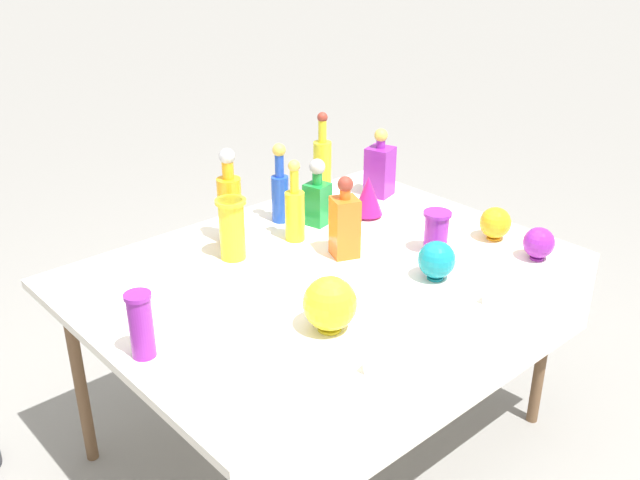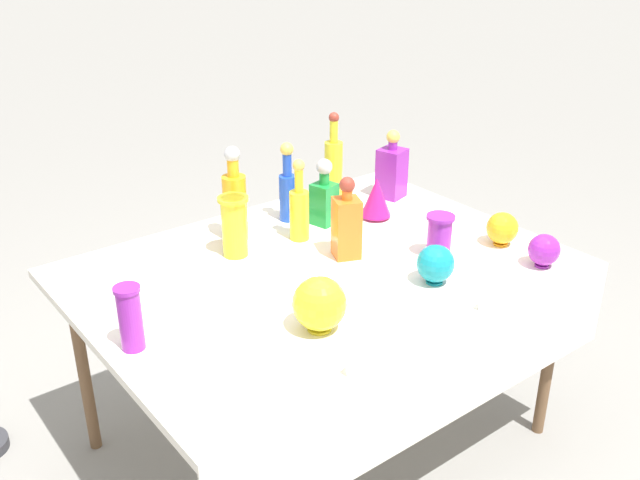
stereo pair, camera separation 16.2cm
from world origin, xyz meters
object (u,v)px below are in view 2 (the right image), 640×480
(round_bowl_3, at_px, (544,250))
(square_decanter_2, at_px, (392,170))
(square_decanter_0, at_px, (347,224))
(slender_vase_2, at_px, (234,225))
(tall_bottle_3, at_px, (334,166))
(round_bowl_2, at_px, (319,304))
(slender_vase_0, at_px, (130,316))
(fluted_vase_0, at_px, (376,197))
(tall_bottle_2, at_px, (288,189))
(square_decanter_1, at_px, (324,197))
(round_bowl_0, at_px, (436,264))
(tall_bottle_1, at_px, (235,202))
(slender_vase_1, at_px, (439,234))
(round_bowl_1, at_px, (502,228))
(tall_bottle_0, at_px, (299,209))

(round_bowl_3, bearing_deg, square_decanter_2, 87.87)
(square_decanter_0, height_order, slender_vase_2, square_decanter_0)
(tall_bottle_3, bearing_deg, round_bowl_2, -130.96)
(slender_vase_0, relative_size, fluted_vase_0, 1.17)
(tall_bottle_2, bearing_deg, round_bowl_3, -61.96)
(square_decanter_1, xyz_separation_m, round_bowl_0, (-0.01, -0.61, -0.04))
(tall_bottle_2, xyz_separation_m, fluted_vase_0, (0.29, -0.20, -0.04))
(tall_bottle_1, distance_m, square_decanter_1, 0.36)
(square_decanter_0, bearing_deg, round_bowl_2, -138.75)
(tall_bottle_3, bearing_deg, tall_bottle_1, -169.87)
(slender_vase_1, bearing_deg, slender_vase_0, 173.77)
(round_bowl_3, bearing_deg, fluted_vase_0, 104.53)
(square_decanter_2, relative_size, slender_vase_2, 1.33)
(tall_bottle_3, height_order, square_decanter_2, tall_bottle_3)
(tall_bottle_2, distance_m, round_bowl_1, 0.83)
(tall_bottle_3, bearing_deg, square_decanter_0, -123.99)
(tall_bottle_2, relative_size, slender_vase_1, 2.02)
(round_bowl_1, bearing_deg, square_decanter_1, 125.77)
(square_decanter_0, bearing_deg, square_decanter_1, 67.22)
(tall_bottle_3, distance_m, slender_vase_1, 0.67)
(round_bowl_3, bearing_deg, slender_vase_2, 137.55)
(tall_bottle_1, xyz_separation_m, square_decanter_2, (0.75, -0.04, -0.03))
(fluted_vase_0, bearing_deg, round_bowl_0, -111.69)
(slender_vase_2, bearing_deg, square_decanter_0, -38.99)
(fluted_vase_0, bearing_deg, round_bowl_2, -142.89)
(tall_bottle_0, xyz_separation_m, slender_vase_0, (-0.80, -0.30, -0.01))
(tall_bottle_0, distance_m, tall_bottle_3, 0.43)
(tall_bottle_3, relative_size, square_decanter_1, 1.41)
(tall_bottle_3, xyz_separation_m, square_decanter_1, (-0.20, -0.19, -0.03))
(round_bowl_0, xyz_separation_m, round_bowl_1, (0.41, 0.06, -0.00))
(tall_bottle_3, distance_m, square_decanter_2, 0.25)
(slender_vase_0, distance_m, slender_vase_1, 1.11)
(tall_bottle_0, bearing_deg, tall_bottle_2, 67.94)
(square_decanter_2, relative_size, slender_vase_0, 1.50)
(slender_vase_2, relative_size, round_bowl_1, 1.77)
(tall_bottle_3, bearing_deg, round_bowl_0, -104.53)
(tall_bottle_1, height_order, slender_vase_0, tall_bottle_1)
(tall_bottle_1, distance_m, fluted_vase_0, 0.58)
(tall_bottle_0, bearing_deg, round_bowl_3, -52.66)
(slender_vase_1, bearing_deg, square_decanter_0, 142.00)
(slender_vase_2, bearing_deg, round_bowl_3, -42.45)
(tall_bottle_3, xyz_separation_m, slender_vase_0, (-1.16, -0.54, -0.04))
(square_decanter_0, height_order, round_bowl_0, square_decanter_0)
(round_bowl_1, height_order, round_bowl_3, round_bowl_1)
(slender_vase_1, bearing_deg, tall_bottle_3, 85.54)
(tall_bottle_0, xyz_separation_m, round_bowl_2, (-0.33, -0.55, -0.03))
(tall_bottle_3, height_order, square_decanter_0, tall_bottle_3)
(slender_vase_0, xyz_separation_m, slender_vase_1, (1.11, -0.12, -0.02))
(tall_bottle_2, relative_size, square_decanter_0, 1.07)
(square_decanter_1, height_order, round_bowl_1, square_decanter_1)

